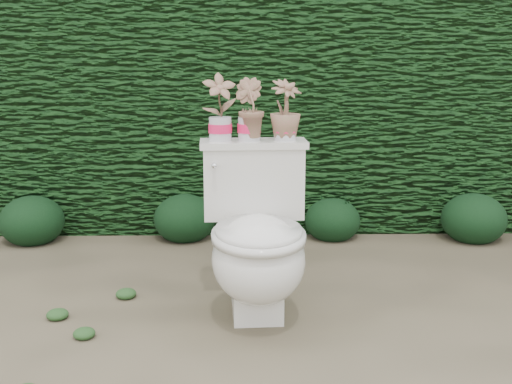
{
  "coord_description": "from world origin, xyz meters",
  "views": [
    {
      "loc": [
        -0.07,
        -2.92,
        1.21
      ],
      "look_at": [
        -0.01,
        -0.04,
        0.55
      ],
      "focal_mm": 45.0,
      "sensor_mm": 36.0,
      "label": 1
    }
  ],
  "objects_px": {
    "toilet": "(257,241)",
    "potted_plant_right": "(285,112)",
    "potted_plant_left": "(220,109)",
    "potted_plant_center": "(249,111)"
  },
  "relations": [
    {
      "from": "toilet",
      "to": "potted_plant_center",
      "type": "bearing_deg",
      "value": 94.71
    },
    {
      "from": "potted_plant_left",
      "to": "potted_plant_right",
      "type": "bearing_deg",
      "value": -12.16
    },
    {
      "from": "potted_plant_right",
      "to": "potted_plant_left",
      "type": "bearing_deg",
      "value": 152.46
    },
    {
      "from": "toilet",
      "to": "potted_plant_left",
      "type": "height_order",
      "value": "potted_plant_left"
    },
    {
      "from": "toilet",
      "to": "potted_plant_right",
      "type": "bearing_deg",
      "value": 58.24
    },
    {
      "from": "potted_plant_left",
      "to": "potted_plant_center",
      "type": "bearing_deg",
      "value": -12.16
    },
    {
      "from": "toilet",
      "to": "potted_plant_left",
      "type": "relative_size",
      "value": 2.61
    },
    {
      "from": "toilet",
      "to": "potted_plant_center",
      "type": "distance_m",
      "value": 0.61
    },
    {
      "from": "toilet",
      "to": "potted_plant_right",
      "type": "relative_size",
      "value": 2.91
    },
    {
      "from": "toilet",
      "to": "potted_plant_right",
      "type": "height_order",
      "value": "potted_plant_right"
    }
  ]
}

